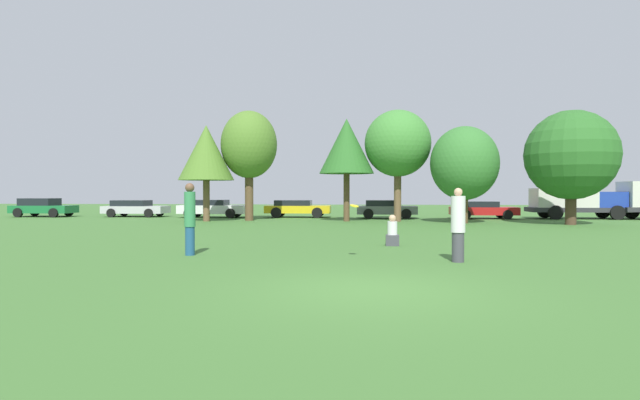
{
  "coord_description": "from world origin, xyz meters",
  "views": [
    {
      "loc": [
        -0.04,
        -9.01,
        1.75
      ],
      "look_at": [
        -1.35,
        4.92,
        1.52
      ],
      "focal_mm": 28.37,
      "sensor_mm": 36.0,
      "label": 1
    }
  ],
  "objects_px": {
    "frisbee": "(354,206)",
    "parked_car_grey": "(386,209)",
    "parked_car_white": "(212,208)",
    "parked_car_red": "(482,209)",
    "parked_car_green": "(43,207)",
    "tree_0": "(206,153)",
    "delivery_truck_blue": "(576,201)",
    "tree_5": "(571,155)",
    "person_thrower": "(190,218)",
    "tree_4": "(464,163)",
    "parked_car_silver": "(135,208)",
    "tree_2": "(347,147)",
    "parked_car_yellow": "(297,208)",
    "tree_3": "(398,144)",
    "bystander_sitting": "(392,233)",
    "tree_1": "(249,145)",
    "person_catcher": "(458,225)"
  },
  "relations": [
    {
      "from": "frisbee",
      "to": "parked_car_grey",
      "type": "relative_size",
      "value": 0.06
    },
    {
      "from": "parked_car_white",
      "to": "parked_car_grey",
      "type": "height_order",
      "value": "parked_car_white"
    },
    {
      "from": "frisbee",
      "to": "parked_car_red",
      "type": "height_order",
      "value": "frisbee"
    },
    {
      "from": "parked_car_green",
      "to": "tree_0",
      "type": "bearing_deg",
      "value": -18.51
    },
    {
      "from": "frisbee",
      "to": "delivery_truck_blue",
      "type": "xyz_separation_m",
      "value": [
        13.71,
        20.92,
        -0.25
      ]
    },
    {
      "from": "parked_car_white",
      "to": "parked_car_grey",
      "type": "relative_size",
      "value": 1.17
    },
    {
      "from": "tree_5",
      "to": "parked_car_white",
      "type": "xyz_separation_m",
      "value": [
        -21.25,
        5.65,
        -3.03
      ]
    },
    {
      "from": "parked_car_white",
      "to": "delivery_truck_blue",
      "type": "bearing_deg",
      "value": 0.33
    },
    {
      "from": "person_thrower",
      "to": "parked_car_grey",
      "type": "height_order",
      "value": "person_thrower"
    },
    {
      "from": "person_thrower",
      "to": "tree_4",
      "type": "bearing_deg",
      "value": 61.6
    },
    {
      "from": "parked_car_silver",
      "to": "parked_car_grey",
      "type": "distance_m",
      "value": 17.42
    },
    {
      "from": "parked_car_green",
      "to": "parked_car_silver",
      "type": "relative_size",
      "value": 0.96
    },
    {
      "from": "tree_2",
      "to": "parked_car_green",
      "type": "bearing_deg",
      "value": 170.78
    },
    {
      "from": "tree_2",
      "to": "parked_car_yellow",
      "type": "distance_m",
      "value": 6.71
    },
    {
      "from": "tree_2",
      "to": "parked_car_red",
      "type": "xyz_separation_m",
      "value": [
        8.65,
        3.69,
        -3.81
      ]
    },
    {
      "from": "tree_4",
      "to": "tree_5",
      "type": "relative_size",
      "value": 0.89
    },
    {
      "from": "person_thrower",
      "to": "tree_5",
      "type": "relative_size",
      "value": 0.33
    },
    {
      "from": "parked_car_green",
      "to": "parked_car_red",
      "type": "bearing_deg",
      "value": -0.25
    },
    {
      "from": "tree_3",
      "to": "parked_car_yellow",
      "type": "bearing_deg",
      "value": 148.34
    },
    {
      "from": "bystander_sitting",
      "to": "parked_car_grey",
      "type": "height_order",
      "value": "parked_car_grey"
    },
    {
      "from": "delivery_truck_blue",
      "to": "bystander_sitting",
      "type": "bearing_deg",
      "value": -126.42
    },
    {
      "from": "delivery_truck_blue",
      "to": "tree_4",
      "type": "bearing_deg",
      "value": -147.39
    },
    {
      "from": "parked_car_yellow",
      "to": "parked_car_red",
      "type": "xyz_separation_m",
      "value": [
        12.2,
        -0.58,
        -0.04
      ]
    },
    {
      "from": "tree_5",
      "to": "parked_car_green",
      "type": "height_order",
      "value": "tree_5"
    },
    {
      "from": "parked_car_grey",
      "to": "delivery_truck_blue",
      "type": "height_order",
      "value": "delivery_truck_blue"
    },
    {
      "from": "bystander_sitting",
      "to": "tree_1",
      "type": "distance_m",
      "value": 16.28
    },
    {
      "from": "tree_3",
      "to": "parked_car_green",
      "type": "xyz_separation_m",
      "value": [
        -24.41,
        3.25,
        -3.9
      ]
    },
    {
      "from": "tree_4",
      "to": "parked_car_red",
      "type": "height_order",
      "value": "tree_4"
    },
    {
      "from": "person_thrower",
      "to": "tree_0",
      "type": "distance_m",
      "value": 16.58
    },
    {
      "from": "person_catcher",
      "to": "tree_5",
      "type": "bearing_deg",
      "value": -113.88
    },
    {
      "from": "bystander_sitting",
      "to": "parked_car_green",
      "type": "height_order",
      "value": "parked_car_green"
    },
    {
      "from": "tree_1",
      "to": "tree_2",
      "type": "height_order",
      "value": "tree_1"
    },
    {
      "from": "frisbee",
      "to": "tree_1",
      "type": "height_order",
      "value": "tree_1"
    },
    {
      "from": "parked_car_yellow",
      "to": "parked_car_red",
      "type": "height_order",
      "value": "parked_car_yellow"
    },
    {
      "from": "person_thrower",
      "to": "person_catcher",
      "type": "height_order",
      "value": "person_thrower"
    },
    {
      "from": "tree_2",
      "to": "tree_1",
      "type": "bearing_deg",
      "value": 178.05
    },
    {
      "from": "tree_0",
      "to": "tree_1",
      "type": "bearing_deg",
      "value": 22.2
    },
    {
      "from": "tree_3",
      "to": "parked_car_red",
      "type": "xyz_separation_m",
      "value": [
        5.65,
        3.47,
        -3.97
      ]
    },
    {
      "from": "person_thrower",
      "to": "tree_1",
      "type": "xyz_separation_m",
      "value": [
        -2.28,
        16.59,
        3.52
      ]
    },
    {
      "from": "parked_car_grey",
      "to": "parked_car_green",
      "type": "bearing_deg",
      "value": 179.7
    },
    {
      "from": "tree_1",
      "to": "delivery_truck_blue",
      "type": "relative_size",
      "value": 1.11
    },
    {
      "from": "person_catcher",
      "to": "bystander_sitting",
      "type": "distance_m",
      "value": 3.99
    },
    {
      "from": "tree_1",
      "to": "person_thrower",
      "type": "bearing_deg",
      "value": -82.19
    },
    {
      "from": "frisbee",
      "to": "bystander_sitting",
      "type": "bearing_deg",
      "value": 71.71
    },
    {
      "from": "tree_0",
      "to": "tree_2",
      "type": "height_order",
      "value": "tree_2"
    },
    {
      "from": "parked_car_red",
      "to": "delivery_truck_blue",
      "type": "xyz_separation_m",
      "value": [
        5.95,
        0.38,
        0.53
      ]
    },
    {
      "from": "person_thrower",
      "to": "tree_4",
      "type": "height_order",
      "value": "tree_4"
    },
    {
      "from": "person_thrower",
      "to": "parked_car_red",
      "type": "bearing_deg",
      "value": 64.06
    },
    {
      "from": "tree_1",
      "to": "tree_3",
      "type": "xyz_separation_m",
      "value": [
        8.92,
        0.02,
        0.02
      ]
    },
    {
      "from": "bystander_sitting",
      "to": "tree_1",
      "type": "bearing_deg",
      "value": 120.31
    }
  ]
}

